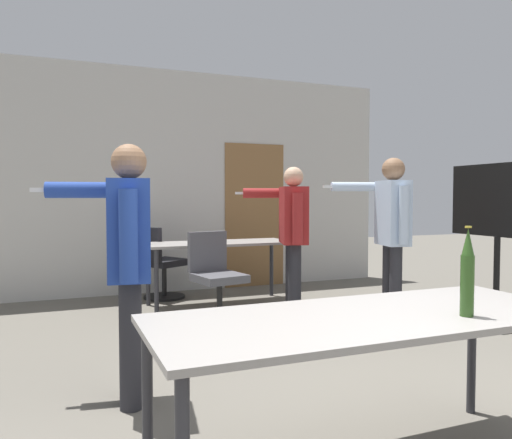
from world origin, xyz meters
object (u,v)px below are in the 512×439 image
(person_far_watching, at_px, (391,224))
(person_near_casual, at_px, (128,249))
(office_chair_mid_tucked, at_px, (216,280))
(beer_bottle, at_px, (467,274))
(person_right_polo, at_px, (292,227))
(office_chair_near_pushed, at_px, (160,265))
(tv_screen, at_px, (498,224))

(person_far_watching, distance_m, person_near_casual, 2.83)
(office_chair_mid_tucked, distance_m, beer_bottle, 3.24)
(person_right_polo, distance_m, office_chair_mid_tucked, 1.01)
(person_far_watching, relative_size, office_chair_mid_tucked, 1.82)
(person_near_casual, height_order, beer_bottle, person_near_casual)
(person_right_polo, relative_size, office_chair_near_pushed, 1.76)
(person_right_polo, xyz_separation_m, office_chair_mid_tucked, (-0.86, 0.02, -0.53))
(person_far_watching, xyz_separation_m, beer_bottle, (-1.37, -2.37, -0.08))
(person_far_watching, bearing_deg, office_chair_mid_tucked, 74.69)
(person_near_casual, bearing_deg, office_chair_near_pushed, -5.23)
(person_right_polo, bearing_deg, beer_bottle, -174.80)
(person_right_polo, height_order, office_chair_near_pushed, person_right_polo)
(person_near_casual, xyz_separation_m, beer_bottle, (1.30, -1.43, -0.02))
(person_far_watching, bearing_deg, beer_bottle, 162.64)
(tv_screen, distance_m, beer_bottle, 3.09)
(person_near_casual, height_order, office_chair_near_pushed, person_near_casual)
(person_near_casual, bearing_deg, office_chair_mid_tucked, -23.21)
(tv_screen, relative_size, office_chair_mid_tucked, 1.76)
(tv_screen, xyz_separation_m, person_right_polo, (-1.69, 1.19, -0.06))
(tv_screen, height_order, office_chair_near_pushed, tv_screen)
(tv_screen, bearing_deg, person_near_casual, -81.40)
(tv_screen, height_order, office_chair_mid_tucked, tv_screen)
(office_chair_mid_tucked, bearing_deg, person_right_polo, 167.04)
(person_right_polo, height_order, person_near_casual, person_right_polo)
(tv_screen, distance_m, office_chair_mid_tucked, 2.88)
(tv_screen, height_order, beer_bottle, tv_screen)
(tv_screen, distance_m, office_chair_near_pushed, 3.89)
(tv_screen, height_order, person_right_polo, tv_screen)
(office_chair_near_pushed, xyz_separation_m, office_chair_mid_tucked, (0.32, -1.35, 0.00))
(person_far_watching, distance_m, beer_bottle, 2.74)
(office_chair_near_pushed, bearing_deg, person_far_watching, 9.91)
(person_far_watching, bearing_deg, office_chair_near_pushed, 53.49)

